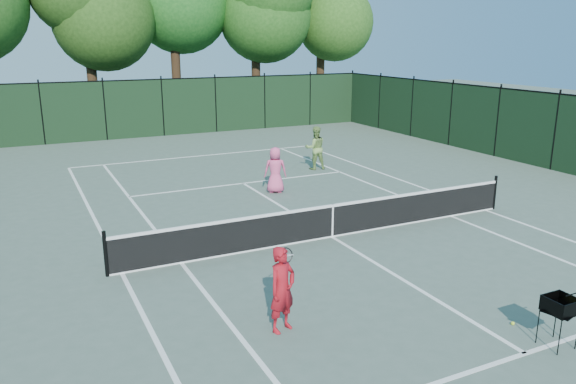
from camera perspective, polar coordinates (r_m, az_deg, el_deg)
name	(u,v)px	position (r m, az deg, el deg)	size (l,w,h in m)	color
ground	(332,237)	(15.07, 4.49, -4.58)	(90.00, 90.00, 0.00)	#4E5F52
sideline_doubles_left	(122,273)	(13.32, -16.51, -7.94)	(0.10, 23.77, 0.01)	white
sideline_doubles_right	(485,210)	(18.36, 19.42, -1.75)	(0.10, 23.77, 0.01)	white
sideline_singles_left	(181,263)	(13.57, -10.78, -7.11)	(0.10, 23.77, 0.01)	white
sideline_singles_right	(451,216)	(17.43, 16.24, -2.37)	(0.10, 23.77, 0.01)	white
baseline_far	(198,156)	(25.64, -9.12, 3.63)	(10.97, 0.10, 0.01)	white
service_line_near	(525,353)	(10.60, 22.95, -14.87)	(8.23, 0.10, 0.01)	white
service_line_far	(243,183)	(20.59, -4.58, 0.89)	(8.23, 0.10, 0.01)	white
center_service_line	(332,237)	(15.07, 4.49, -4.57)	(0.10, 12.80, 0.01)	white
tennis_net	(332,220)	(14.92, 4.53, -2.86)	(11.69, 0.09, 1.06)	black
fence_far	(163,108)	(31.24, -12.61, 8.32)	(24.00, 0.05, 3.00)	black
coach	(282,289)	(10.16, -0.58, -9.84)	(0.79, 0.82, 1.60)	#A9131E
player_pink	(275,170)	(19.15, -1.30, 2.25)	(0.90, 0.76, 1.57)	#ED5389
player_green	(315,148)	(22.64, 2.79, 4.50)	(0.96, 0.82, 1.74)	#80A552
ball_hopper	(561,305)	(10.71, 25.96, -10.32)	(0.58, 0.58, 0.91)	black
loose_ball_midcourt	(513,323)	(11.43, 21.87, -12.28)	(0.07, 0.07, 0.07)	#D4F231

